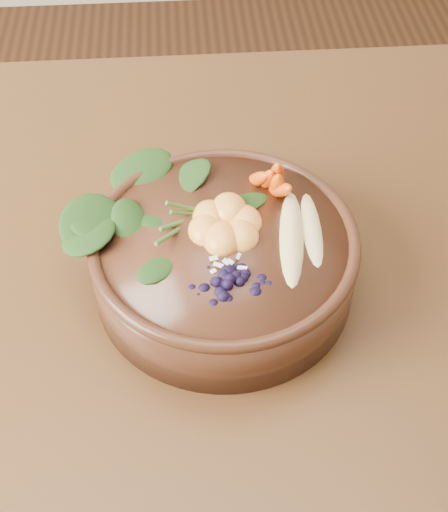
{
  "coord_description": "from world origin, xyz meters",
  "views": [
    {
      "loc": [
        -0.02,
        -0.55,
        1.39
      ],
      "look_at": [
        0.02,
        -0.03,
        0.8
      ],
      "focal_mm": 50.0,
      "sensor_mm": 36.0,
      "label": 1
    }
  ],
  "objects_px": {
    "blueberry_pile": "(229,268)",
    "dining_table": "(207,315)",
    "banana_halves": "(303,224)",
    "carrot_cluster": "(269,160)",
    "mandarin_cluster": "(225,215)",
    "stoneware_bowl": "(224,262)",
    "kale_heap": "(181,185)"
  },
  "relations": [
    {
      "from": "blueberry_pile",
      "to": "dining_table",
      "type": "bearing_deg",
      "value": 102.76
    },
    {
      "from": "dining_table",
      "to": "banana_halves",
      "type": "bearing_deg",
      "value": -14.47
    },
    {
      "from": "dining_table",
      "to": "blueberry_pile",
      "type": "distance_m",
      "value": 0.21
    },
    {
      "from": "dining_table",
      "to": "carrot_cluster",
      "type": "height_order",
      "value": "carrot_cluster"
    },
    {
      "from": "dining_table",
      "to": "banana_halves",
      "type": "xyz_separation_m",
      "value": [
        0.1,
        -0.03,
        0.19
      ]
    },
    {
      "from": "carrot_cluster",
      "to": "blueberry_pile",
      "type": "relative_size",
      "value": 0.6
    },
    {
      "from": "dining_table",
      "to": "carrot_cluster",
      "type": "distance_m",
      "value": 0.23
    },
    {
      "from": "mandarin_cluster",
      "to": "carrot_cluster",
      "type": "bearing_deg",
      "value": 48.05
    },
    {
      "from": "stoneware_bowl",
      "to": "mandarin_cluster",
      "type": "bearing_deg",
      "value": 81.51
    },
    {
      "from": "banana_halves",
      "to": "mandarin_cluster",
      "type": "bearing_deg",
      "value": 170.25
    },
    {
      "from": "dining_table",
      "to": "stoneware_bowl",
      "type": "distance_m",
      "value": 0.14
    },
    {
      "from": "kale_heap",
      "to": "mandarin_cluster",
      "type": "relative_size",
      "value": 2.07
    },
    {
      "from": "banana_halves",
      "to": "stoneware_bowl",
      "type": "bearing_deg",
      "value": -177.26
    },
    {
      "from": "dining_table",
      "to": "kale_heap",
      "type": "height_order",
      "value": "kale_heap"
    },
    {
      "from": "kale_heap",
      "to": "dining_table",
      "type": "bearing_deg",
      "value": -55.37
    },
    {
      "from": "stoneware_bowl",
      "to": "kale_heap",
      "type": "xyz_separation_m",
      "value": [
        -0.04,
        0.06,
        0.06
      ]
    },
    {
      "from": "kale_heap",
      "to": "stoneware_bowl",
      "type": "bearing_deg",
      "value": -55.28
    },
    {
      "from": "kale_heap",
      "to": "blueberry_pile",
      "type": "xyz_separation_m",
      "value": [
        0.04,
        -0.12,
        -0.0
      ]
    },
    {
      "from": "dining_table",
      "to": "stoneware_bowl",
      "type": "xyz_separation_m",
      "value": [
        0.02,
        -0.03,
        0.13
      ]
    },
    {
      "from": "dining_table",
      "to": "carrot_cluster",
      "type": "bearing_deg",
      "value": 33.34
    },
    {
      "from": "banana_halves",
      "to": "blueberry_pile",
      "type": "xyz_separation_m",
      "value": [
        -0.08,
        -0.06,
        0.01
      ]
    },
    {
      "from": "dining_table",
      "to": "stoneware_bowl",
      "type": "bearing_deg",
      "value": -55.16
    },
    {
      "from": "banana_halves",
      "to": "mandarin_cluster",
      "type": "distance_m",
      "value": 0.08
    },
    {
      "from": "dining_table",
      "to": "blueberry_pile",
      "type": "height_order",
      "value": "blueberry_pile"
    },
    {
      "from": "stoneware_bowl",
      "to": "kale_heap",
      "type": "relative_size",
      "value": 1.53
    },
    {
      "from": "blueberry_pile",
      "to": "mandarin_cluster",
      "type": "bearing_deg",
      "value": 88.59
    },
    {
      "from": "kale_heap",
      "to": "mandarin_cluster",
      "type": "xyz_separation_m",
      "value": [
        0.05,
        -0.04,
        -0.01
      ]
    },
    {
      "from": "banana_halves",
      "to": "carrot_cluster",
      "type": "bearing_deg",
      "value": 113.06
    },
    {
      "from": "banana_halves",
      "to": "mandarin_cluster",
      "type": "xyz_separation_m",
      "value": [
        -0.08,
        0.02,
        0.0
      ]
    },
    {
      "from": "mandarin_cluster",
      "to": "blueberry_pile",
      "type": "xyz_separation_m",
      "value": [
        -0.0,
        -0.08,
        0.0
      ]
    },
    {
      "from": "carrot_cluster",
      "to": "kale_heap",
      "type": "bearing_deg",
      "value": -169.49
    },
    {
      "from": "mandarin_cluster",
      "to": "blueberry_pile",
      "type": "bearing_deg",
      "value": -91.41
    }
  ]
}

